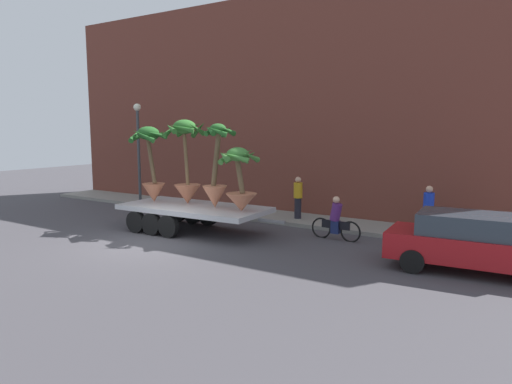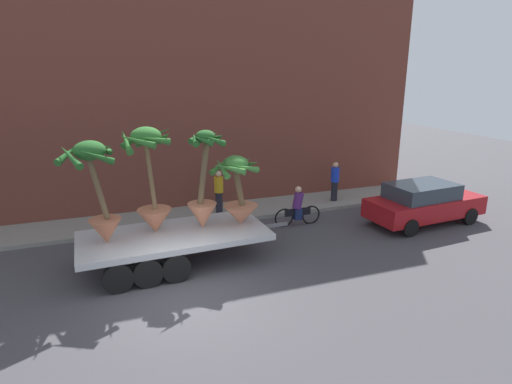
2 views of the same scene
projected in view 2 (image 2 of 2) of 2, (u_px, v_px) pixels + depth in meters
ground_plane at (187, 299)px, 10.80m from camera, size 60.00×60.00×0.00m
sidewalk at (156, 220)px, 16.29m from camera, size 24.00×2.20×0.15m
building_facade at (143, 93)px, 16.51m from camera, size 24.00×1.20×9.57m
flatbed_trailer at (167, 241)px, 12.54m from camera, size 6.57×2.76×0.98m
potted_palm_rear at (204, 191)px, 12.65m from camera, size 1.19×1.18×3.00m
potted_palm_middle at (239, 194)px, 13.00m from camera, size 1.48×1.62×2.20m
potted_palm_front at (98, 192)px, 11.38m from camera, size 1.54×1.61×2.90m
potted_palm_extra at (151, 183)px, 12.19m from camera, size 1.58×1.66×3.15m
cyclist at (298, 208)px, 15.81m from camera, size 1.84×0.35×1.54m
parked_car at (424, 202)px, 15.97m from camera, size 4.66×2.16×1.58m
pedestrian_near_gate at (219, 191)px, 16.67m from camera, size 0.36×0.36×1.71m
pedestrian_far_left at (335, 181)px, 18.23m from camera, size 0.36×0.36×1.71m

